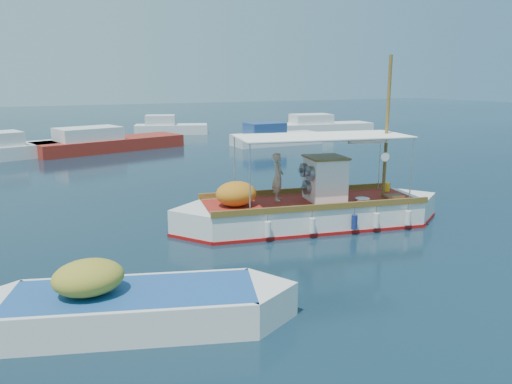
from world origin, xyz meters
name	(u,v)px	position (x,y,z in m)	size (l,w,h in m)	color
ground	(300,229)	(0.00, 0.00, 0.00)	(160.00, 160.00, 0.00)	black
fishing_caique	(309,211)	(0.47, 0.23, 0.49)	(8.95, 3.65, 5.55)	white
dinghy	(131,310)	(-6.10, -4.02, 0.33)	(6.09, 3.11, 1.56)	white
bg_boat_nw	(11,150)	(-8.20, 19.73, 0.49)	(7.39, 4.34, 1.80)	silver
bg_boat_n	(106,143)	(-2.61, 20.53, 0.49)	(9.97, 5.23, 1.80)	maroon
bg_boat_ne	(274,138)	(8.71, 18.46, 0.49)	(6.47, 2.37, 1.80)	silver
bg_boat_e	(321,127)	(16.35, 24.15, 0.49)	(8.65, 3.70, 1.80)	silver
bg_boat_far_n	(169,128)	(3.91, 28.58, 0.49)	(6.34, 3.78, 1.80)	silver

